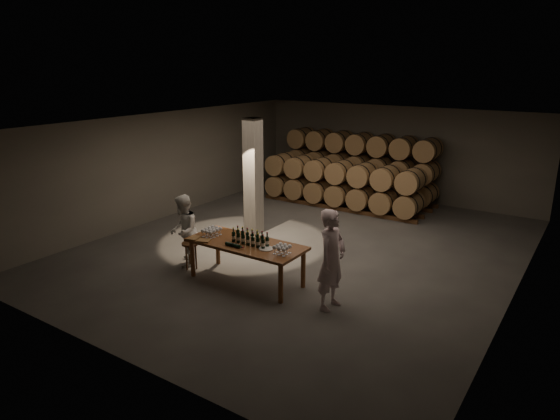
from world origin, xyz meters
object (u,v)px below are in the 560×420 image
Objects in this scene: bottle_cluster at (250,239)px; notebook_near at (204,241)px; person_man at (332,260)px; tasting_table at (246,247)px; person_woman at (183,231)px; plate at (266,249)px; stool at (190,248)px.

bottle_cluster is 3.10× the size of notebook_near.
person_man is (2.90, 0.40, 0.08)m from notebook_near.
tasting_table is 1.53× the size of person_woman.
person_woman is (-0.97, 0.37, -0.07)m from notebook_near.
plate is (0.45, -0.05, -0.11)m from bottle_cluster.
notebook_near is (-0.81, -0.43, 0.12)m from tasting_table.
person_woman is (-3.86, -0.03, -0.15)m from person_man.
stool is at bearing -175.30° from bottle_cluster.
tasting_table is at bearing 8.27° from notebook_near.
plate is 1.12× the size of notebook_near.
bottle_cluster is 2.76× the size of plate.
tasting_table is 0.25m from bottle_cluster.
person_man reaches higher than person_woman.
stool is (-2.08, -0.09, -0.39)m from plate.
notebook_near reaches higher than stool.
tasting_table is 1.31× the size of person_man.
plate reaches higher than stool.
stool is at bearing 35.13° from person_woman.
plate is at bearing -6.59° from tasting_table.
person_man is at bearing -0.48° from bottle_cluster.
notebook_near is 1.04m from person_woman.
person_man is at bearing -1.00° from tasting_table.
plate is at bearing 53.24° from person_woman.
tasting_table is at bearing 171.29° from bottle_cluster.
person_man reaches higher than stool.
notebook_near is (-1.39, -0.37, 0.01)m from plate.
stool is at bearing -177.61° from plate.
notebook_near is 0.84m from stool.
plate is 2.12m from stool.
tasting_table is 8.36× the size of plate.
plate is 0.16× the size of person_man.
notebook_near reaches higher than plate.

